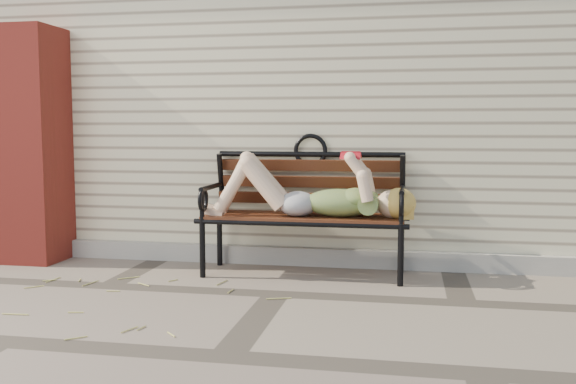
# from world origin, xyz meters

# --- Properties ---
(ground) EXTENTS (80.00, 80.00, 0.00)m
(ground) POSITION_xyz_m (0.00, 0.00, 0.00)
(ground) COLOR #786B5C
(ground) RESTS_ON ground
(house_wall) EXTENTS (8.00, 4.00, 3.00)m
(house_wall) POSITION_xyz_m (0.00, 3.00, 1.50)
(house_wall) COLOR beige
(house_wall) RESTS_ON ground
(foundation_strip) EXTENTS (8.00, 0.10, 0.15)m
(foundation_strip) POSITION_xyz_m (0.00, 0.97, 0.07)
(foundation_strip) COLOR #ACA79C
(foundation_strip) RESTS_ON ground
(brick_pillar) EXTENTS (0.50, 0.50, 2.00)m
(brick_pillar) POSITION_xyz_m (-2.30, 0.75, 1.00)
(brick_pillar) COLOR #AB2F26
(brick_pillar) RESTS_ON ground
(garden_bench) EXTENTS (1.70, 0.68, 1.10)m
(garden_bench) POSITION_xyz_m (0.09, 0.73, 0.62)
(garden_bench) COLOR black
(garden_bench) RESTS_ON ground
(reading_woman) EXTENTS (1.61, 0.37, 0.51)m
(reading_woman) POSITION_xyz_m (0.10, 0.59, 0.66)
(reading_woman) COLOR #0A394A
(reading_woman) RESTS_ON ground
(straw_scatter) EXTENTS (2.90, 1.71, 0.01)m
(straw_scatter) POSITION_xyz_m (-1.28, -0.57, 0.01)
(straw_scatter) COLOR tan
(straw_scatter) RESTS_ON ground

